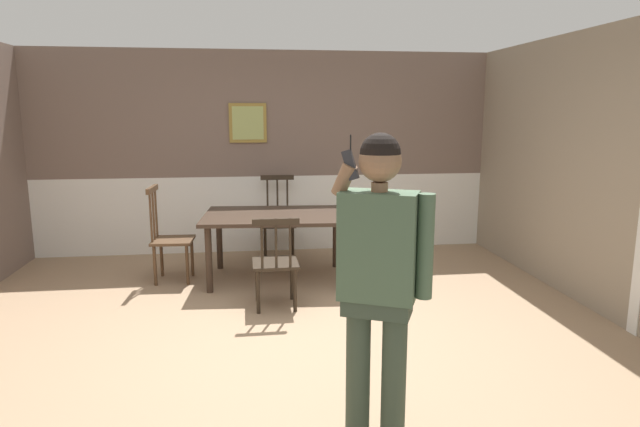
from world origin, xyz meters
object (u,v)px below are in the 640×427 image
chair_by_doorway (169,237)px  chair_at_table_head (275,262)px  person_figure (379,267)px  dining_table (277,221)px  chair_near_window (278,220)px

chair_by_doorway → chair_at_table_head: (1.12, -1.01, -0.05)m
chair_by_doorway → person_figure: person_figure is taller
dining_table → chair_by_doorway: size_ratio=1.57×
chair_near_window → person_figure: bearing=95.9°
chair_near_window → chair_at_table_head: 1.86m
chair_near_window → chair_by_doorway: 1.51m
chair_near_window → dining_table: bearing=87.2°
dining_table → person_figure: size_ratio=0.95×
dining_table → chair_at_table_head: (-0.06, -0.92, -0.21)m
dining_table → chair_by_doorway: chair_by_doorway is taller
chair_at_table_head → chair_by_doorway: bearing=137.4°
chair_near_window → person_figure: size_ratio=0.60×
person_figure → dining_table: bearing=-58.2°
dining_table → chair_by_doorway: bearing=175.9°
dining_table → chair_near_window: chair_near_window is taller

